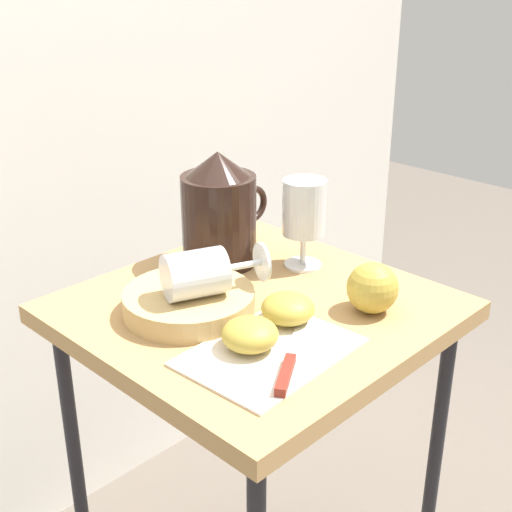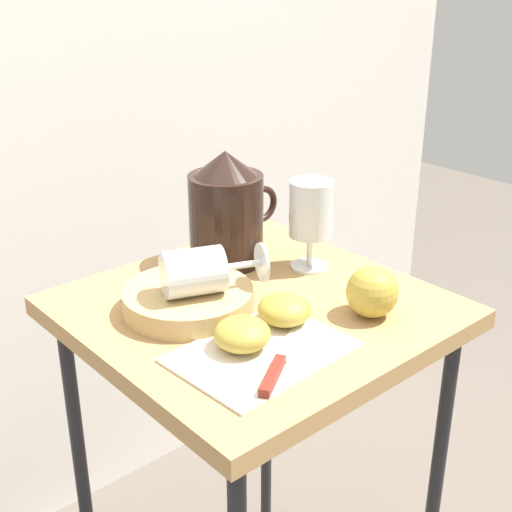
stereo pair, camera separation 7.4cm
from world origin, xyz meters
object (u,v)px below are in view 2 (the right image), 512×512
at_px(apple_half_left, 242,334).
at_px(apple_whole, 372,292).
at_px(table, 256,346).
at_px(apple_half_right, 284,309).
at_px(basket_tray, 188,300).
at_px(knife, 279,363).
at_px(wine_glass_tipped_near, 197,272).
at_px(pitcher, 227,218).
at_px(wine_glass_upright, 311,214).

height_order(apple_half_left, apple_whole, apple_whole).
height_order(table, apple_whole, apple_whole).
bearing_deg(apple_half_right, basket_tray, 120.92).
bearing_deg(knife, apple_half_left, 95.65).
distance_m(table, apple_half_left, 0.17).
relative_size(basket_tray, knife, 1.04).
height_order(wine_glass_tipped_near, apple_whole, wine_glass_tipped_near).
xyz_separation_m(basket_tray, knife, (-0.01, -0.21, -0.01)).
xyz_separation_m(pitcher, apple_half_right, (-0.08, -0.23, -0.06)).
bearing_deg(basket_tray, table, -29.40).
bearing_deg(knife, wine_glass_upright, 37.93).
xyz_separation_m(apple_half_left, apple_half_right, (0.09, 0.01, 0.00)).
height_order(wine_glass_tipped_near, knife, wine_glass_tipped_near).
distance_m(pitcher, wine_glass_tipped_near, 0.20).
bearing_deg(knife, pitcher, 61.88).
relative_size(pitcher, apple_whole, 2.55).
xyz_separation_m(wine_glass_tipped_near, apple_whole, (0.19, -0.17, -0.03)).
xyz_separation_m(basket_tray, wine_glass_upright, (0.25, -0.01, 0.08)).
relative_size(wine_glass_upright, apple_half_left, 1.99).
bearing_deg(apple_half_right, apple_whole, -28.22).
xyz_separation_m(table, wine_glass_upright, (0.16, 0.04, 0.18)).
distance_m(wine_glass_upright, knife, 0.34).
bearing_deg(basket_tray, wine_glass_tipped_near, -80.87).
xyz_separation_m(table, apple_half_right, (-0.01, -0.08, 0.10)).
height_order(pitcher, wine_glass_tipped_near, pitcher).
relative_size(table, apple_half_right, 9.46).
relative_size(table, apple_half_left, 9.46).
xyz_separation_m(wine_glass_tipped_near, apple_half_right, (0.07, -0.11, -0.04)).
distance_m(table, basket_tray, 0.14).
height_order(table, wine_glass_tipped_near, wine_glass_tipped_near).
bearing_deg(table, wine_glass_tipped_near, 160.58).
distance_m(pitcher, wine_glass_upright, 0.15).
bearing_deg(apple_half_left, knife, -84.35).
bearing_deg(knife, basket_tray, 87.98).
height_order(apple_half_left, knife, apple_half_left).
distance_m(basket_tray, apple_half_left, 0.14).
xyz_separation_m(wine_glass_upright, apple_half_left, (-0.26, -0.13, -0.07)).
bearing_deg(apple_whole, apple_half_left, 166.65).
bearing_deg(apple_whole, pitcher, 96.82).
relative_size(table, apple_whole, 9.46).
bearing_deg(wine_glass_upright, apple_half_right, -145.13).
xyz_separation_m(table, apple_half_left, (-0.11, -0.09, 0.10)).
xyz_separation_m(wine_glass_upright, knife, (-0.26, -0.20, -0.09)).
height_order(basket_tray, wine_glass_tipped_near, wine_glass_tipped_near).
bearing_deg(basket_tray, knife, -92.02).
bearing_deg(basket_tray, pitcher, 32.91).
bearing_deg(apple_half_right, knife, -136.62).
height_order(wine_glass_tipped_near, apple_half_left, wine_glass_tipped_near).
height_order(basket_tray, knife, basket_tray).
relative_size(apple_half_left, apple_half_right, 1.00).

